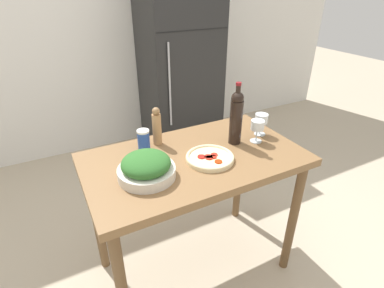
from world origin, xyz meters
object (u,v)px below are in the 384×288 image
(refrigerator, at_px, (180,66))
(wine_bottle, at_px, (236,116))
(homemade_pizza, at_px, (210,158))
(salt_canister, at_px, (144,140))
(wine_glass_far, at_px, (261,120))
(salad_bowl, at_px, (146,167))
(pepper_mill, at_px, (157,127))
(wine_glass_near, at_px, (257,126))

(refrigerator, distance_m, wine_bottle, 1.74)
(refrigerator, bearing_deg, homemade_pizza, -110.63)
(wine_bottle, bearing_deg, salt_canister, 161.42)
(wine_glass_far, height_order, salad_bowl, wine_glass_far)
(wine_glass_far, height_order, pepper_mill, pepper_mill)
(homemade_pizza, bearing_deg, salt_canister, 135.02)
(pepper_mill, distance_m, salad_bowl, 0.35)
(salad_bowl, bearing_deg, wine_bottle, 9.51)
(pepper_mill, bearing_deg, wine_glass_near, -24.68)
(wine_glass_far, distance_m, salt_canister, 0.73)
(pepper_mill, bearing_deg, refrigerator, 59.97)
(wine_bottle, bearing_deg, salad_bowl, -170.49)
(pepper_mill, relative_size, salad_bowl, 0.81)
(pepper_mill, bearing_deg, homemade_pizza, -59.03)
(wine_glass_far, xyz_separation_m, homemade_pizza, (-0.44, -0.12, -0.09))
(salad_bowl, xyz_separation_m, salt_canister, (0.08, 0.27, 0.00))
(wine_glass_far, relative_size, salt_canister, 1.13)
(wine_bottle, relative_size, salad_bowl, 1.29)
(wine_bottle, xyz_separation_m, homemade_pizza, (-0.23, -0.11, -0.16))
(salt_canister, bearing_deg, salad_bowl, -106.92)
(refrigerator, distance_m, salt_canister, 1.78)
(wine_glass_near, height_order, wine_glass_far, same)
(wine_glass_near, relative_size, salad_bowl, 0.48)
(wine_glass_far, bearing_deg, refrigerator, 82.09)
(salad_bowl, bearing_deg, salt_canister, 73.08)
(salad_bowl, height_order, homemade_pizza, salad_bowl)
(pepper_mill, bearing_deg, salad_bowl, -120.67)
(wine_glass_far, relative_size, salad_bowl, 0.48)
(homemade_pizza, distance_m, salt_canister, 0.40)
(salad_bowl, relative_size, salt_canister, 2.35)
(wine_bottle, height_order, salad_bowl, wine_bottle)
(salt_canister, bearing_deg, wine_glass_far, -12.31)
(refrigerator, bearing_deg, wine_glass_far, -97.91)
(wine_glass_near, relative_size, pepper_mill, 0.59)
(wine_glass_near, bearing_deg, wine_bottle, 158.36)
(pepper_mill, xyz_separation_m, salad_bowl, (-0.18, -0.30, -0.05))
(wine_glass_near, distance_m, salt_canister, 0.67)
(homemade_pizza, height_order, salt_canister, salt_canister)
(homemade_pizza, xyz_separation_m, salt_canister, (-0.28, 0.28, 0.05))
(wine_glass_near, distance_m, homemade_pizza, 0.37)
(salad_bowl, bearing_deg, homemade_pizza, -0.93)
(wine_glass_near, distance_m, pepper_mill, 0.60)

